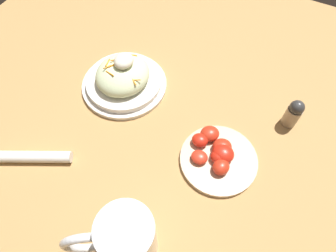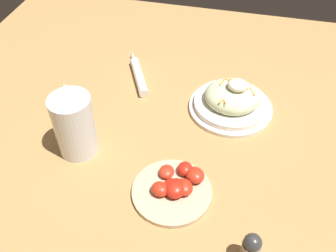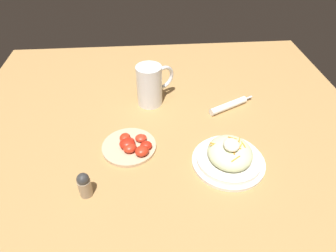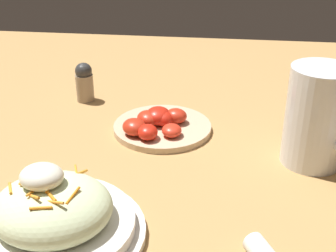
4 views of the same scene
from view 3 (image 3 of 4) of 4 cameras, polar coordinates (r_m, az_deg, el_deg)
The scene contains 6 objects.
ground_plane at distance 0.99m, azimuth -0.26°, elevation -2.42°, with size 1.43×1.43×0.00m, color #B2844C.
salad_plate at distance 0.90m, azimuth 11.67°, elevation -5.67°, with size 0.22×0.22×0.10m.
beer_mug at distance 1.11m, azimuth -3.41°, elevation 7.50°, with size 0.11×0.14×0.15m.
napkin_roll at distance 1.13m, azimuth 11.57°, elevation 3.86°, with size 0.10×0.18×0.03m.
tomato_plate at distance 0.95m, azimuth -7.11°, elevation -3.75°, with size 0.17×0.17×0.04m.
salt_shaker at distance 0.83m, azimuth -15.75°, elevation -10.78°, with size 0.04×0.04×0.08m.
Camera 3 is at (0.72, -0.05, 0.67)m, focal length 31.76 mm.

